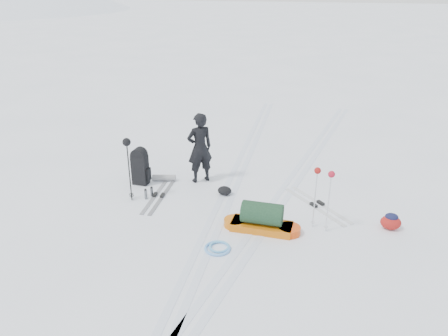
# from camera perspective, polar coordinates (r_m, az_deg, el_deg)

# --- Properties ---
(ground) EXTENTS (200.00, 200.00, 0.00)m
(ground) POSITION_cam_1_polar(r_m,az_deg,el_deg) (9.94, -0.10, -4.82)
(ground) COLOR white
(ground) RESTS_ON ground
(ski_tracks) EXTENTS (3.38, 17.97, 0.01)m
(ski_tracks) POSITION_cam_1_polar(r_m,az_deg,el_deg) (10.57, 4.41, -3.06)
(ski_tracks) COLOR silver
(ski_tracks) RESTS_ON ground
(skier) EXTENTS (0.77, 0.75, 1.78)m
(skier) POSITION_cam_1_polar(r_m,az_deg,el_deg) (10.77, -3.19, 2.63)
(skier) COLOR black
(skier) RESTS_ON ground
(pulk_sled) EXTENTS (1.59, 0.52, 0.61)m
(pulk_sled) POSITION_cam_1_polar(r_m,az_deg,el_deg) (8.92, 4.97, -6.74)
(pulk_sled) COLOR #C15E0B
(pulk_sled) RESTS_ON ground
(expedition_rucksack) EXTENTS (0.98, 0.60, 0.95)m
(expedition_rucksack) POSITION_cam_1_polar(r_m,az_deg,el_deg) (10.96, -10.53, 0.11)
(expedition_rucksack) COLOR black
(expedition_rucksack) RESTS_ON ground
(ski_poles_black) EXTENTS (0.19, 0.19, 1.51)m
(ski_poles_black) POSITION_cam_1_polar(r_m,az_deg,el_deg) (9.90, -12.52, 2.34)
(ski_poles_black) COLOR black
(ski_poles_black) RESTS_ON ground
(ski_poles_silver) EXTENTS (0.41, 0.24, 1.33)m
(ski_poles_silver) POSITION_cam_1_polar(r_m,az_deg,el_deg) (8.73, 12.90, -1.47)
(ski_poles_silver) COLOR silver
(ski_poles_silver) RESTS_ON ground
(touring_skis_grey) EXTENTS (0.44, 1.85, 0.07)m
(touring_skis_grey) POSITION_cam_1_polar(r_m,az_deg,el_deg) (10.41, -8.52, -3.62)
(touring_skis_grey) COLOR gray
(touring_skis_grey) RESTS_ON ground
(touring_skis_white) EXTENTS (1.64, 1.64, 0.07)m
(touring_skis_white) POSITION_cam_1_polar(r_m,az_deg,el_deg) (10.11, 12.05, -4.75)
(touring_skis_white) COLOR silver
(touring_skis_white) RESTS_ON ground
(rope_coil) EXTENTS (0.53, 0.53, 0.06)m
(rope_coil) POSITION_cam_1_polar(r_m,az_deg,el_deg) (8.40, -0.78, -10.36)
(rope_coil) COLOR #61A3EB
(rope_coil) RESTS_ON ground
(small_daypack) EXTENTS (0.43, 0.34, 0.35)m
(small_daypack) POSITION_cam_1_polar(r_m,az_deg,el_deg) (9.57, 20.96, -6.54)
(small_daypack) COLOR maroon
(small_daypack) RESTS_ON ground
(thermos_pair) EXTENTS (0.15, 0.26, 0.25)m
(thermos_pair) POSITION_cam_1_polar(r_m,az_deg,el_deg) (10.36, -9.81, -3.23)
(thermos_pair) COLOR slate
(thermos_pair) RESTS_ON ground
(stuff_sack) EXTENTS (0.35, 0.27, 0.21)m
(stuff_sack) POSITION_cam_1_polar(r_m,az_deg,el_deg) (10.34, 0.08, -2.98)
(stuff_sack) COLOR black
(stuff_sack) RESTS_ON ground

